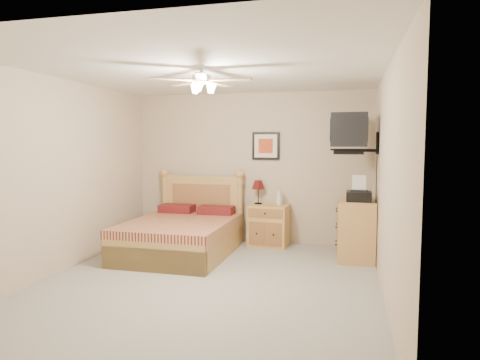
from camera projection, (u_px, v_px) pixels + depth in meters
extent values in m
plane|color=gray|center=(209.00, 282.00, 5.14)|extent=(4.50, 4.50, 0.00)
cube|color=white|center=(207.00, 71.00, 4.92)|extent=(4.00, 4.50, 0.04)
cube|color=#BEA88C|center=(250.00, 168.00, 7.20)|extent=(4.00, 0.04, 2.50)
cube|color=#BEA88C|center=(101.00, 206.00, 2.86)|extent=(4.00, 0.04, 2.50)
cube|color=#BEA88C|center=(61.00, 176.00, 5.52)|extent=(0.04, 4.50, 2.50)
cube|color=#BEA88C|center=(387.00, 183.00, 4.54)|extent=(0.04, 4.50, 2.50)
cube|color=#C18E3C|center=(269.00, 225.00, 6.96)|extent=(0.65, 0.51, 0.67)
imported|color=silver|center=(279.00, 197.00, 6.92)|extent=(0.13, 0.14, 0.26)
cube|color=black|center=(266.00, 146.00, 7.08)|extent=(0.46, 0.04, 0.46)
cube|color=tan|center=(356.00, 230.00, 6.13)|extent=(0.52, 0.74, 0.86)
imported|color=beige|center=(352.00, 197.00, 6.35)|extent=(0.24, 0.28, 0.02)
imported|color=tan|center=(352.00, 195.00, 6.36)|extent=(0.27, 0.30, 0.02)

